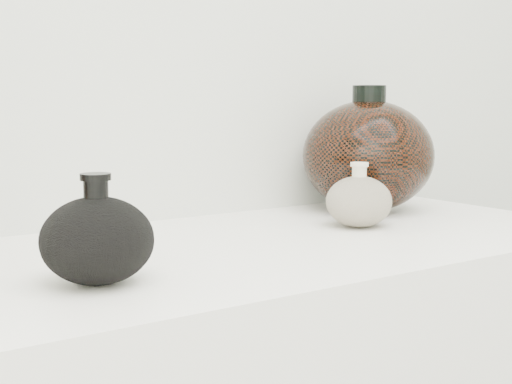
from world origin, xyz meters
TOP-DOWN VIEW (x-y plane):
  - black_gourd_vase at (-0.23, 0.86)m, footprint 0.15×0.15m
  - cream_gourd_vase at (0.25, 0.96)m, footprint 0.13×0.13m
  - right_round_pot at (0.38, 1.08)m, footprint 0.29×0.29m

SIDE VIEW (x-z plane):
  - cream_gourd_vase at x=0.25m, z-range 0.89..0.99m
  - black_gourd_vase at x=-0.23m, z-range 0.89..1.01m
  - right_round_pot at x=0.38m, z-range 0.89..1.12m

